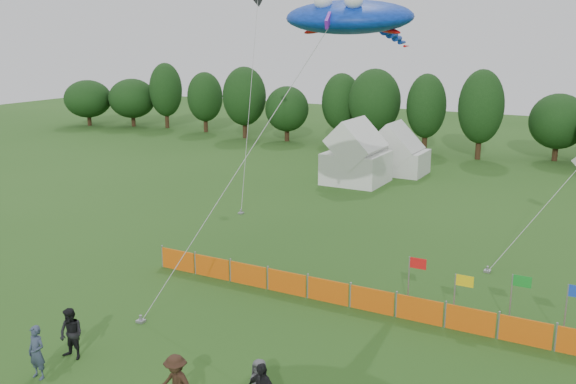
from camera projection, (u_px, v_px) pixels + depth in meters
The scene contains 10 objects.
treeline at pixel (513, 114), 57.34m from camera, with size 104.57×8.78×8.36m.
tent_left at pixel (356, 157), 48.92m from camera, with size 4.44×4.44×3.91m.
tent_right at pixel (398, 154), 52.29m from camera, with size 4.52×3.61×3.19m.
barrier_fence at pixel (349, 296), 26.77m from camera, with size 19.90×0.06×1.00m.
flag_row at pixel (541, 300), 23.91m from camera, with size 10.73×0.77×2.29m.
spectator_a at pixel (37, 352), 21.11m from camera, with size 0.67×0.44×1.85m, color #333E55.
spectator_b at pixel (71, 334), 22.38m from camera, with size 0.91×0.71×1.86m, color black.
stingray_kite at pixel (354, 18), 27.32m from camera, with size 8.51×15.39×12.80m.
small_kite_white at pixel (560, 189), 33.59m from camera, with size 3.96×7.74×5.03m.
small_kite_dark at pixel (252, 76), 44.87m from camera, with size 4.84×9.56×14.05m.
Camera 1 is at (11.53, -15.03, 11.10)m, focal length 40.00 mm.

